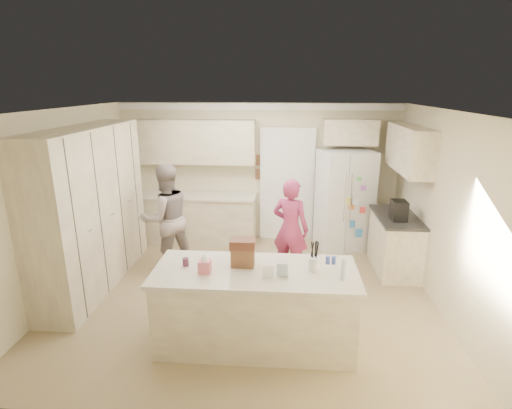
# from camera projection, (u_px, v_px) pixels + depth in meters

# --- Properties ---
(floor) EXTENTS (5.20, 4.60, 0.02)m
(floor) POSITION_uv_depth(u_px,v_px,m) (247.00, 294.00, 5.78)
(floor) COLOR #8F7A56
(floor) RESTS_ON ground
(ceiling) EXTENTS (5.20, 4.60, 0.02)m
(ceiling) POSITION_uv_depth(u_px,v_px,m) (246.00, 109.00, 5.03)
(ceiling) COLOR white
(ceiling) RESTS_ON wall_back
(wall_back) EXTENTS (5.20, 0.02, 2.60)m
(wall_back) POSITION_uv_depth(u_px,v_px,m) (258.00, 173.00, 7.61)
(wall_back) COLOR beige
(wall_back) RESTS_ON ground
(wall_front) EXTENTS (5.20, 0.02, 2.60)m
(wall_front) POSITION_uv_depth(u_px,v_px,m) (219.00, 293.00, 3.20)
(wall_front) COLOR beige
(wall_front) RESTS_ON ground
(wall_left) EXTENTS (0.02, 4.60, 2.60)m
(wall_left) POSITION_uv_depth(u_px,v_px,m) (62.00, 204.00, 5.59)
(wall_left) COLOR beige
(wall_left) RESTS_ON ground
(wall_right) EXTENTS (0.02, 4.60, 2.60)m
(wall_right) POSITION_uv_depth(u_px,v_px,m) (445.00, 213.00, 5.22)
(wall_right) COLOR beige
(wall_right) RESTS_ON ground
(crown_back) EXTENTS (5.20, 0.08, 0.12)m
(crown_back) POSITION_uv_depth(u_px,v_px,m) (258.00, 106.00, 7.21)
(crown_back) COLOR white
(crown_back) RESTS_ON wall_back
(pantry_bank) EXTENTS (0.60, 2.60, 2.35)m
(pantry_bank) POSITION_uv_depth(u_px,v_px,m) (91.00, 209.00, 5.79)
(pantry_bank) COLOR beige
(pantry_bank) RESTS_ON floor
(back_base_cab) EXTENTS (2.20, 0.60, 0.88)m
(back_base_cab) POSITION_uv_depth(u_px,v_px,m) (197.00, 219.00, 7.64)
(back_base_cab) COLOR beige
(back_base_cab) RESTS_ON floor
(back_countertop) EXTENTS (2.24, 0.63, 0.04)m
(back_countertop) POSITION_uv_depth(u_px,v_px,m) (196.00, 196.00, 7.50)
(back_countertop) COLOR beige
(back_countertop) RESTS_ON back_base_cab
(back_upper_cab) EXTENTS (2.20, 0.35, 0.80)m
(back_upper_cab) POSITION_uv_depth(u_px,v_px,m) (196.00, 142.00, 7.34)
(back_upper_cab) COLOR beige
(back_upper_cab) RESTS_ON wall_back
(doorway_opening) EXTENTS (0.90, 0.06, 2.10)m
(doorway_opening) POSITION_uv_depth(u_px,v_px,m) (287.00, 186.00, 7.61)
(doorway_opening) COLOR black
(doorway_opening) RESTS_ON floor
(doorway_casing) EXTENTS (1.02, 0.03, 2.22)m
(doorway_casing) POSITION_uv_depth(u_px,v_px,m) (287.00, 187.00, 7.58)
(doorway_casing) COLOR white
(doorway_casing) RESTS_ON floor
(wall_frame_upper) EXTENTS (0.15, 0.02, 0.20)m
(wall_frame_upper) POSITION_uv_depth(u_px,v_px,m) (259.00, 160.00, 7.50)
(wall_frame_upper) COLOR brown
(wall_frame_upper) RESTS_ON wall_back
(wall_frame_lower) EXTENTS (0.15, 0.02, 0.20)m
(wall_frame_lower) POSITION_uv_depth(u_px,v_px,m) (259.00, 174.00, 7.58)
(wall_frame_lower) COLOR brown
(wall_frame_lower) RESTS_ON wall_back
(refrigerator) EXTENTS (1.05, 0.92, 1.80)m
(refrigerator) POSITION_uv_depth(u_px,v_px,m) (344.00, 200.00, 7.23)
(refrigerator) COLOR white
(refrigerator) RESTS_ON floor
(fridge_seam) EXTENTS (0.02, 0.02, 1.78)m
(fridge_seam) POSITION_uv_depth(u_px,v_px,m) (347.00, 206.00, 6.89)
(fridge_seam) COLOR gray
(fridge_seam) RESTS_ON refrigerator
(fridge_dispenser) EXTENTS (0.22, 0.03, 0.35)m
(fridge_dispenser) POSITION_uv_depth(u_px,v_px,m) (335.00, 192.00, 6.82)
(fridge_dispenser) COLOR black
(fridge_dispenser) RESTS_ON refrigerator
(fridge_handle_l) EXTENTS (0.02, 0.02, 0.85)m
(fridge_handle_l) POSITION_uv_depth(u_px,v_px,m) (345.00, 198.00, 6.84)
(fridge_handle_l) COLOR silver
(fridge_handle_l) RESTS_ON refrigerator
(fridge_handle_r) EXTENTS (0.02, 0.02, 0.85)m
(fridge_handle_r) POSITION_uv_depth(u_px,v_px,m) (351.00, 198.00, 6.83)
(fridge_handle_r) COLOR silver
(fridge_handle_r) RESTS_ON refrigerator
(over_fridge_cab) EXTENTS (0.95, 0.35, 0.45)m
(over_fridge_cab) POSITION_uv_depth(u_px,v_px,m) (350.00, 132.00, 7.09)
(over_fridge_cab) COLOR beige
(over_fridge_cab) RESTS_ON wall_back
(right_base_cab) EXTENTS (0.60, 1.20, 0.88)m
(right_base_cab) POSITION_uv_depth(u_px,v_px,m) (395.00, 244.00, 6.44)
(right_base_cab) COLOR beige
(right_base_cab) RESTS_ON floor
(right_countertop) EXTENTS (0.63, 1.24, 0.04)m
(right_countertop) POSITION_uv_depth(u_px,v_px,m) (397.00, 217.00, 6.31)
(right_countertop) COLOR #2D2B28
(right_countertop) RESTS_ON right_base_cab
(right_upper_cab) EXTENTS (0.35, 1.50, 0.70)m
(right_upper_cab) POSITION_uv_depth(u_px,v_px,m) (409.00, 149.00, 6.19)
(right_upper_cab) COLOR beige
(right_upper_cab) RESTS_ON wall_right
(coffee_maker) EXTENTS (0.22, 0.28, 0.30)m
(coffee_maker) POSITION_uv_depth(u_px,v_px,m) (399.00, 210.00, 6.07)
(coffee_maker) COLOR black
(coffee_maker) RESTS_ON right_countertop
(island_base) EXTENTS (2.20, 0.90, 0.88)m
(island_base) POSITION_uv_depth(u_px,v_px,m) (255.00, 308.00, 4.59)
(island_base) COLOR beige
(island_base) RESTS_ON floor
(island_top) EXTENTS (2.28, 0.96, 0.05)m
(island_top) POSITION_uv_depth(u_px,v_px,m) (255.00, 272.00, 4.45)
(island_top) COLOR beige
(island_top) RESTS_ON island_base
(utensil_crock) EXTENTS (0.13, 0.13, 0.15)m
(utensil_crock) POSITION_uv_depth(u_px,v_px,m) (314.00, 264.00, 4.43)
(utensil_crock) COLOR white
(utensil_crock) RESTS_ON island_top
(tissue_box) EXTENTS (0.13, 0.13, 0.14)m
(tissue_box) POSITION_uv_depth(u_px,v_px,m) (205.00, 266.00, 4.37)
(tissue_box) COLOR #DA687C
(tissue_box) RESTS_ON island_top
(tissue_plume) EXTENTS (0.08, 0.08, 0.08)m
(tissue_plume) POSITION_uv_depth(u_px,v_px,m) (204.00, 257.00, 4.34)
(tissue_plume) COLOR white
(tissue_plume) RESTS_ON tissue_box
(dollhouse_body) EXTENTS (0.26, 0.18, 0.22)m
(dollhouse_body) POSITION_uv_depth(u_px,v_px,m) (243.00, 257.00, 4.52)
(dollhouse_body) COLOR brown
(dollhouse_body) RESTS_ON island_top
(dollhouse_roof) EXTENTS (0.28, 0.20, 0.10)m
(dollhouse_roof) POSITION_uv_depth(u_px,v_px,m) (243.00, 243.00, 4.48)
(dollhouse_roof) COLOR #592D1E
(dollhouse_roof) RESTS_ON dollhouse_body
(jam_jar) EXTENTS (0.07, 0.07, 0.09)m
(jam_jar) POSITION_uv_depth(u_px,v_px,m) (186.00, 262.00, 4.54)
(jam_jar) COLOR #59263F
(jam_jar) RESTS_ON island_top
(greeting_card_a) EXTENTS (0.12, 0.06, 0.16)m
(greeting_card_a) POSITION_uv_depth(u_px,v_px,m) (268.00, 272.00, 4.22)
(greeting_card_a) COLOR white
(greeting_card_a) RESTS_ON island_top
(greeting_card_b) EXTENTS (0.12, 0.05, 0.16)m
(greeting_card_b) POSITION_uv_depth(u_px,v_px,m) (282.00, 270.00, 4.26)
(greeting_card_b) COLOR silver
(greeting_card_b) RESTS_ON island_top
(water_bottle) EXTENTS (0.07, 0.07, 0.24)m
(water_bottle) POSITION_uv_depth(u_px,v_px,m) (344.00, 269.00, 4.20)
(water_bottle) COLOR silver
(water_bottle) RESTS_ON island_top
(shaker_salt) EXTENTS (0.05, 0.05, 0.09)m
(shaker_salt) POSITION_uv_depth(u_px,v_px,m) (328.00, 260.00, 4.59)
(shaker_salt) COLOR #384599
(shaker_salt) RESTS_ON island_top
(shaker_pepper) EXTENTS (0.05, 0.05, 0.09)m
(shaker_pepper) POSITION_uv_depth(u_px,v_px,m) (334.00, 260.00, 4.58)
(shaker_pepper) COLOR #384599
(shaker_pepper) RESTS_ON island_top
(teen_boy) EXTENTS (1.07, 1.03, 1.74)m
(teen_boy) POSITION_uv_depth(u_px,v_px,m) (166.00, 218.00, 6.35)
(teen_boy) COLOR gray
(teen_boy) RESTS_ON floor
(teen_girl) EXTENTS (0.67, 0.56, 1.57)m
(teen_girl) POSITION_uv_depth(u_px,v_px,m) (290.00, 229.00, 6.12)
(teen_girl) COLOR #B9346E
(teen_girl) RESTS_ON floor
(fridge_magnets) EXTENTS (0.76, 0.02, 1.44)m
(fridge_magnets) POSITION_uv_depth(u_px,v_px,m) (347.00, 206.00, 6.88)
(fridge_magnets) COLOR tan
(fridge_magnets) RESTS_ON refrigerator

